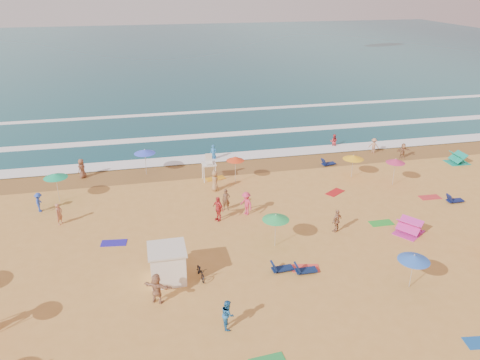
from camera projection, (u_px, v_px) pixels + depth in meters
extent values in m
plane|color=gold|center=(238.00, 235.00, 32.53)|extent=(220.00, 220.00, 0.00)
cube|color=#0C4756|center=(161.00, 54.00, 107.66)|extent=(220.00, 140.00, 0.18)
plane|color=olive|center=(210.00, 169.00, 43.71)|extent=(220.00, 220.00, 0.00)
cube|color=white|center=(206.00, 158.00, 45.91)|extent=(200.00, 2.20, 0.05)
cube|color=white|center=(197.00, 136.00, 52.17)|extent=(200.00, 1.60, 0.05)
cube|color=white|center=(187.00, 113.00, 61.11)|extent=(200.00, 1.20, 0.05)
cube|color=white|center=(168.00, 265.00, 27.47)|extent=(2.00, 2.00, 2.00)
cube|color=silver|center=(167.00, 249.00, 27.04)|extent=(2.20, 2.20, 0.12)
imported|color=black|center=(201.00, 272.00, 27.81)|extent=(0.72, 1.62, 0.83)
cone|color=#C92C61|center=(396.00, 161.00, 39.46)|extent=(1.60, 1.60, 0.35)
cone|color=#3852FF|center=(145.00, 151.00, 41.68)|extent=(1.90, 1.90, 0.35)
cone|color=yellow|center=(353.00, 157.00, 41.09)|extent=(1.84, 1.84, 0.35)
cone|color=#EA3E18|center=(235.00, 159.00, 39.87)|extent=(1.53, 1.53, 0.35)
cone|color=blue|center=(414.00, 258.00, 26.34)|extent=(1.80, 1.80, 0.35)
cone|color=green|center=(276.00, 217.00, 30.42)|extent=(1.78, 1.78, 0.35)
cone|color=#15AF75|center=(55.00, 176.00, 36.42)|extent=(1.84, 1.84, 0.35)
cube|color=#0F1F4B|center=(282.00, 269.00, 28.55)|extent=(1.33, 0.64, 0.34)
cube|color=#0E1F4A|center=(306.00, 270.00, 28.38)|extent=(1.30, 0.57, 0.34)
cube|color=#101A51|center=(455.00, 200.00, 37.19)|extent=(1.31, 0.58, 0.34)
cube|color=#101D51|center=(329.00, 164.00, 44.45)|extent=(1.37, 0.77, 0.34)
cube|color=#271CB0|center=(114.00, 243.00, 31.58)|extent=(1.79, 1.06, 0.03)
cube|color=orange|center=(215.00, 178.00, 41.59)|extent=(1.85, 1.21, 0.03)
cube|color=#EC4037|center=(305.00, 268.00, 28.86)|extent=(1.84, 1.19, 0.03)
cube|color=red|center=(335.00, 192.00, 38.94)|extent=(1.89, 1.66, 0.03)
cube|color=green|center=(381.00, 223.00, 34.11)|extent=(1.71, 0.87, 0.03)
cube|color=red|center=(430.00, 197.00, 38.07)|extent=(1.73, 0.93, 0.03)
imported|color=#CE333B|center=(334.00, 141.00, 49.23)|extent=(0.95, 0.86, 1.58)
imported|color=#256EAF|center=(228.00, 314.00, 23.75)|extent=(0.63, 0.81, 1.63)
imported|color=brown|center=(226.00, 200.00, 35.74)|extent=(0.67, 0.48, 1.70)
imported|color=tan|center=(157.00, 288.00, 25.55)|extent=(1.72, 1.27, 1.80)
imported|color=tan|center=(337.00, 221.00, 32.68)|extent=(1.08, 0.88, 1.72)
imported|color=#AC7E4F|center=(215.00, 181.00, 38.94)|extent=(0.56, 0.87, 1.77)
imported|color=#DF3762|center=(246.00, 203.00, 35.03)|extent=(1.17, 1.37, 1.83)
imported|color=#B56F53|center=(59.00, 214.00, 33.69)|extent=(0.64, 0.71, 1.63)
imported|color=tan|center=(374.00, 146.00, 47.33)|extent=(1.15, 1.05, 1.55)
imported|color=#2874BC|center=(213.00, 154.00, 45.56)|extent=(0.78, 0.68, 1.79)
imported|color=blue|center=(39.00, 202.00, 35.54)|extent=(0.58, 1.00, 1.54)
imported|color=red|center=(218.00, 209.00, 34.19)|extent=(0.97, 1.19, 1.89)
imported|color=#A7714D|center=(403.00, 151.00, 46.03)|extent=(1.42, 0.52, 1.51)
imported|color=brown|center=(82.00, 168.00, 41.47)|extent=(0.93, 1.03, 1.77)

